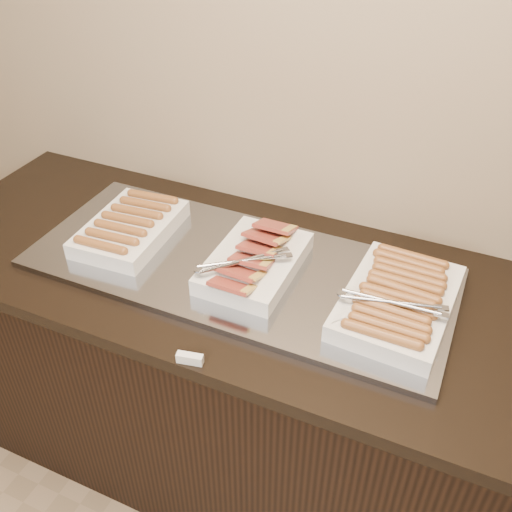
{
  "coord_description": "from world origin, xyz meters",
  "views": [
    {
      "loc": [
        0.54,
        0.99,
        1.91
      ],
      "look_at": [
        0.03,
        2.13,
        0.97
      ],
      "focal_mm": 40.0,
      "sensor_mm": 36.0,
      "label": 1
    }
  ],
  "objects_px": {
    "warming_tray": "(238,268)",
    "dish_right": "(398,300)",
    "counter": "(248,378)",
    "dish_center": "(254,262)",
    "dish_left": "(130,227)"
  },
  "relations": [
    {
      "from": "counter",
      "to": "warming_tray",
      "type": "xyz_separation_m",
      "value": [
        -0.03,
        0.0,
        0.46
      ]
    },
    {
      "from": "dish_center",
      "to": "dish_right",
      "type": "distance_m",
      "value": 0.4
    },
    {
      "from": "dish_center",
      "to": "dish_right",
      "type": "relative_size",
      "value": 0.89
    },
    {
      "from": "warming_tray",
      "to": "dish_left",
      "type": "distance_m",
      "value": 0.36
    },
    {
      "from": "dish_left",
      "to": "dish_right",
      "type": "bearing_deg",
      "value": -3.25
    },
    {
      "from": "dish_center",
      "to": "dish_right",
      "type": "xyz_separation_m",
      "value": [
        0.4,
        0.0,
        0.0
      ]
    },
    {
      "from": "warming_tray",
      "to": "dish_center",
      "type": "height_order",
      "value": "dish_center"
    },
    {
      "from": "warming_tray",
      "to": "dish_left",
      "type": "xyz_separation_m",
      "value": [
        -0.36,
        -0.0,
        0.04
      ]
    },
    {
      "from": "counter",
      "to": "warming_tray",
      "type": "relative_size",
      "value": 1.72
    },
    {
      "from": "warming_tray",
      "to": "dish_right",
      "type": "bearing_deg",
      "value": -0.41
    },
    {
      "from": "dish_left",
      "to": "dish_center",
      "type": "relative_size",
      "value": 0.99
    },
    {
      "from": "counter",
      "to": "dish_right",
      "type": "distance_m",
      "value": 0.66
    },
    {
      "from": "dish_right",
      "to": "counter",
      "type": "bearing_deg",
      "value": -177.29
    },
    {
      "from": "warming_tray",
      "to": "counter",
      "type": "bearing_deg",
      "value": 0.0
    },
    {
      "from": "dish_left",
      "to": "dish_right",
      "type": "height_order",
      "value": "dish_right"
    }
  ]
}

